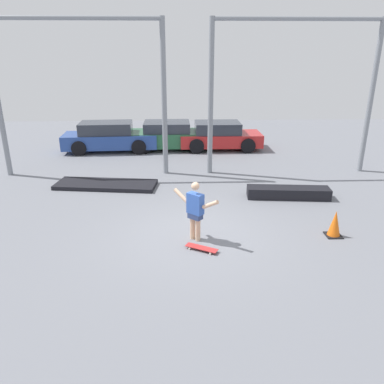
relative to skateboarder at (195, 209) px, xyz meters
The scene contains 11 objects.
ground_plane 0.92m from the skateboarder, 96.18° to the left, with size 36.00×36.00×0.00m, color slate.
skateboarder is the anchor object (origin of this frame).
skateboard 0.99m from the skateboarder, 77.46° to the right, with size 0.82×0.58×0.08m.
grind_box 4.37m from the skateboarder, 41.47° to the left, with size 2.70×0.60×0.36m, color black.
manual_pad 5.26m from the skateboarder, 125.76° to the left, with size 3.59×1.18×0.14m, color black.
canopy_support_left 7.55m from the skateboarder, 124.68° to the left, with size 6.37×0.20×5.77m.
canopy_support_right 7.51m from the skateboarder, 55.78° to the left, with size 6.37×0.20×5.77m.
parked_car_blue 10.27m from the skateboarder, 111.52° to the left, with size 4.58×2.02×1.41m.
parked_car_green 9.90m from the skateboarder, 94.83° to the left, with size 4.09×2.03×1.36m.
parked_car_red 9.89m from the skateboarder, 80.30° to the left, with size 4.01×1.98×1.35m.
traffic_cone 3.70m from the skateboarder, ahead, with size 0.41×0.41×0.71m.
Camera 1 is at (-0.38, -8.98, 4.54)m, focal length 35.00 mm.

